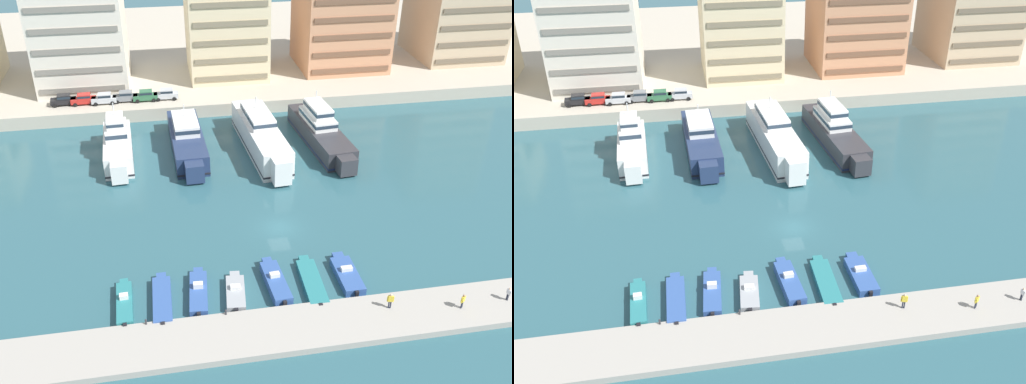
# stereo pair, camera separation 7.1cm
# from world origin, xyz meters

# --- Properties ---
(ground_plane) EXTENTS (400.00, 400.00, 0.00)m
(ground_plane) POSITION_xyz_m (0.00, 0.00, 0.00)
(ground_plane) COLOR #2D5B66
(quay_promenade) EXTENTS (180.00, 70.00, 2.18)m
(quay_promenade) POSITION_xyz_m (0.00, 68.94, 1.09)
(quay_promenade) COLOR #BCB29E
(quay_promenade) RESTS_ON ground
(pier_dock) EXTENTS (120.00, 5.90, 0.72)m
(pier_dock) POSITION_xyz_m (0.00, -17.03, 0.36)
(pier_dock) COLOR #A8A399
(pier_dock) RESTS_ON ground
(yacht_white_far_left) EXTENTS (4.59, 15.92, 7.96)m
(yacht_white_far_left) POSITION_xyz_m (-19.49, 21.39, 2.22)
(yacht_white_far_left) COLOR white
(yacht_white_far_left) RESTS_ON ground
(yacht_navy_left) EXTENTS (5.19, 20.21, 6.43)m
(yacht_navy_left) POSITION_xyz_m (-9.44, 22.06, 1.86)
(yacht_navy_left) COLOR navy
(yacht_navy_left) RESTS_ON ground
(yacht_white_mid_left) EXTENTS (6.02, 23.00, 7.37)m
(yacht_white_mid_left) POSITION_xyz_m (1.41, 20.56, 2.33)
(yacht_white_mid_left) COLOR white
(yacht_white_mid_left) RESTS_ON ground
(yacht_charcoal_center_left) EXTENTS (6.20, 21.72, 7.61)m
(yacht_charcoal_center_left) POSITION_xyz_m (10.79, 21.24, 2.05)
(yacht_charcoal_center_left) COLOR #333338
(yacht_charcoal_center_left) RESTS_ON ground
(motorboat_teal_far_left) EXTENTS (1.76, 6.91, 1.43)m
(motorboat_teal_far_left) POSITION_xyz_m (-18.03, -10.85, 0.49)
(motorboat_teal_far_left) COLOR teal
(motorboat_teal_far_left) RESTS_ON ground
(motorboat_blue_left) EXTENTS (1.88, 7.71, 0.87)m
(motorboat_blue_left) POSITION_xyz_m (-14.34, -10.89, 0.42)
(motorboat_blue_left) COLOR #33569E
(motorboat_blue_left) RESTS_ON ground
(motorboat_blue_mid_left) EXTENTS (2.23, 7.20, 1.46)m
(motorboat_blue_mid_left) POSITION_xyz_m (-10.67, -10.43, 0.47)
(motorboat_blue_mid_left) COLOR #33569E
(motorboat_blue_mid_left) RESTS_ON ground
(motorboat_grey_center_left) EXTENTS (2.38, 6.04, 1.21)m
(motorboat_grey_center_left) POSITION_xyz_m (-6.96, -11.06, 0.43)
(motorboat_grey_center_left) COLOR #9EA3A8
(motorboat_grey_center_left) RESTS_ON ground
(motorboat_blue_center) EXTENTS (2.32, 7.39, 1.50)m
(motorboat_blue_center) POSITION_xyz_m (-2.68, -10.27, 0.54)
(motorboat_blue_center) COLOR #33569E
(motorboat_blue_center) RESTS_ON ground
(motorboat_teal_center_right) EXTENTS (2.14, 8.17, 0.82)m
(motorboat_teal_center_right) POSITION_xyz_m (1.10, -10.71, 0.37)
(motorboat_teal_center_right) COLOR teal
(motorboat_teal_center_right) RESTS_ON ground
(motorboat_blue_mid_right) EXTENTS (2.25, 6.88, 1.29)m
(motorboat_blue_mid_right) POSITION_xyz_m (5.03, -10.29, 0.45)
(motorboat_blue_mid_right) COLOR #33569E
(motorboat_blue_mid_right) RESTS_ON ground
(car_black_far_left) EXTENTS (4.20, 2.14, 1.80)m
(car_black_far_left) POSITION_xyz_m (-28.74, 38.19, 3.15)
(car_black_far_left) COLOR black
(car_black_far_left) RESTS_ON quay_promenade
(car_red_left) EXTENTS (4.15, 2.01, 1.80)m
(car_red_left) POSITION_xyz_m (-25.46, 37.95, 3.15)
(car_red_left) COLOR red
(car_red_left) RESTS_ON quay_promenade
(car_silver_mid_left) EXTENTS (4.11, 1.94, 1.80)m
(car_silver_mid_left) POSITION_xyz_m (-22.11, 37.61, 3.15)
(car_silver_mid_left) COLOR #B7BCC1
(car_silver_mid_left) RESTS_ON quay_promenade
(car_grey_center_left) EXTENTS (4.13, 1.97, 1.80)m
(car_grey_center_left) POSITION_xyz_m (-18.62, 37.97, 3.15)
(car_grey_center_left) COLOR slate
(car_grey_center_left) RESTS_ON quay_promenade
(car_green_center) EXTENTS (4.12, 1.97, 1.80)m
(car_green_center) POSITION_xyz_m (-15.28, 37.72, 3.15)
(car_green_center) COLOR #2D6642
(car_green_center) RESTS_ON quay_promenade
(car_silver_center_right) EXTENTS (4.14, 1.99, 1.80)m
(car_silver_center_right) POSITION_xyz_m (-11.81, 37.80, 3.15)
(car_silver_center_right) COLOR #B7BCC1
(car_silver_center_right) RESTS_ON quay_promenade
(apartment_block_left) EXTENTS (15.64, 17.47, 22.47)m
(apartment_block_left) POSITION_xyz_m (-25.69, 48.97, 12.47)
(apartment_block_left) COLOR silver
(apartment_block_left) RESTS_ON quay_promenade
(apartment_block_mid_left) EXTENTS (14.38, 14.94, 18.35)m
(apartment_block_mid_left) POSITION_xyz_m (0.06, 49.34, 10.42)
(apartment_block_mid_left) COLOR beige
(apartment_block_mid_left) RESTS_ON quay_promenade
(apartment_block_center_left) EXTENTS (16.35, 15.59, 20.97)m
(apartment_block_center_left) POSITION_xyz_m (22.25, 50.10, 11.72)
(apartment_block_center_left) COLOR tan
(apartment_block_center_left) RESTS_ON quay_promenade
(pedestrian_near_edge) EXTENTS (0.25, 0.59, 1.54)m
(pedestrian_near_edge) POSITION_xyz_m (19.36, -17.09, 1.63)
(pedestrian_near_edge) COLOR #282D3D
(pedestrian_near_edge) RESTS_ON pier_dock
(pedestrian_mid_deck) EXTENTS (0.67, 0.34, 1.76)m
(pedestrian_mid_deck) POSITION_xyz_m (7.44, -16.18, 1.77)
(pedestrian_mid_deck) COLOR #282D3D
(pedestrian_mid_deck) RESTS_ON pier_dock
(pedestrian_far_side) EXTENTS (0.56, 0.43, 1.66)m
(pedestrian_far_side) POSITION_xyz_m (14.36, -17.38, 1.71)
(pedestrian_far_side) COLOR #282D3D
(pedestrian_far_side) RESTS_ON pier_dock
(bollard_west) EXTENTS (0.20, 0.20, 0.61)m
(bollard_west) POSITION_xyz_m (-15.93, -14.33, 1.05)
(bollard_west) COLOR #2D2D33
(bollard_west) RESTS_ON pier_dock
(bollard_west_mid) EXTENTS (0.20, 0.20, 0.61)m
(bollard_west_mid) POSITION_xyz_m (-8.36, -14.33, 1.05)
(bollard_west_mid) COLOR #2D2D33
(bollard_west_mid) RESTS_ON pier_dock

